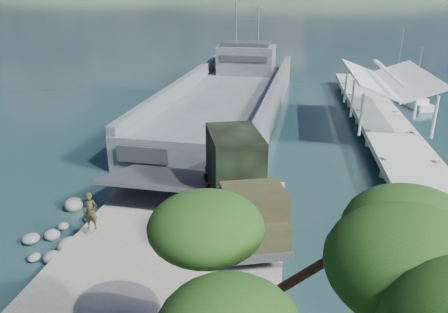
{
  "coord_description": "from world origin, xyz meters",
  "views": [
    {
      "loc": [
        4.76,
        -17.45,
        11.71
      ],
      "look_at": [
        1.39,
        6.0,
        2.44
      ],
      "focal_mm": 35.0,
      "sensor_mm": 36.0,
      "label": 1
    }
  ],
  "objects_px": {
    "pier": "(385,118)",
    "military_truck": "(240,181)",
    "sailboat_far": "(395,87)",
    "landing_craft": "(228,103)",
    "soldier": "(91,219)",
    "sailboat_near": "(414,103)"
  },
  "relations": [
    {
      "from": "pier",
      "to": "military_truck",
      "type": "relative_size",
      "value": 4.74
    },
    {
      "from": "sailboat_far",
      "to": "pier",
      "type": "bearing_deg",
      "value": -100.9
    },
    {
      "from": "pier",
      "to": "landing_craft",
      "type": "bearing_deg",
      "value": 159.02
    },
    {
      "from": "soldier",
      "to": "sailboat_far",
      "type": "xyz_separation_m",
      "value": [
        21.84,
        37.05,
        -1.03
      ]
    },
    {
      "from": "military_truck",
      "to": "sailboat_near",
      "type": "xyz_separation_m",
      "value": [
        15.36,
        26.86,
        -2.22
      ]
    },
    {
      "from": "landing_craft",
      "to": "sailboat_near",
      "type": "bearing_deg",
      "value": 19.1
    },
    {
      "from": "soldier",
      "to": "sailboat_near",
      "type": "distance_m",
      "value": 37.01
    },
    {
      "from": "military_truck",
      "to": "soldier",
      "type": "height_order",
      "value": "military_truck"
    },
    {
      "from": "sailboat_far",
      "to": "landing_craft",
      "type": "bearing_deg",
      "value": -141.77
    },
    {
      "from": "soldier",
      "to": "sailboat_near",
      "type": "relative_size",
      "value": 0.3
    },
    {
      "from": "military_truck",
      "to": "soldier",
      "type": "bearing_deg",
      "value": -175.08
    },
    {
      "from": "landing_craft",
      "to": "military_truck",
      "type": "relative_size",
      "value": 4.22
    },
    {
      "from": "soldier",
      "to": "landing_craft",
      "type": "bearing_deg",
      "value": 77.98
    },
    {
      "from": "landing_craft",
      "to": "soldier",
      "type": "distance_m",
      "value": 24.62
    },
    {
      "from": "pier",
      "to": "sailboat_far",
      "type": "bearing_deg",
      "value": 75.13
    },
    {
      "from": "soldier",
      "to": "sailboat_near",
      "type": "height_order",
      "value": "sailboat_near"
    },
    {
      "from": "pier",
      "to": "sailboat_near",
      "type": "bearing_deg",
      "value": 64.28
    },
    {
      "from": "landing_craft",
      "to": "sailboat_far",
      "type": "height_order",
      "value": "landing_craft"
    },
    {
      "from": "sailboat_near",
      "to": "military_truck",
      "type": "bearing_deg",
      "value": -135.4
    },
    {
      "from": "pier",
      "to": "sailboat_near",
      "type": "height_order",
      "value": "sailboat_near"
    },
    {
      "from": "pier",
      "to": "military_truck",
      "type": "bearing_deg",
      "value": -122.21
    },
    {
      "from": "military_truck",
      "to": "sailboat_far",
      "type": "xyz_separation_m",
      "value": [
        15.05,
        34.28,
        -2.16
      ]
    }
  ]
}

